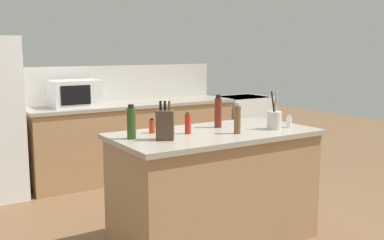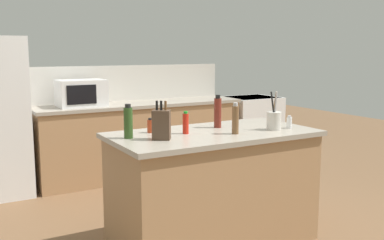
% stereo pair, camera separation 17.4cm
% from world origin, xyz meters
% --- Properties ---
extents(back_counter_run, '(2.67, 0.66, 0.94)m').
position_xyz_m(back_counter_run, '(0.30, 2.20, 0.47)').
color(back_counter_run, '#A87C54').
rests_on(back_counter_run, ground_plane).
extents(wall_backsplash, '(2.63, 0.03, 0.46)m').
position_xyz_m(wall_backsplash, '(0.30, 2.52, 1.17)').
color(wall_backsplash, beige).
rests_on(wall_backsplash, back_counter_run).
extents(kitchen_island, '(1.68, 0.86, 0.94)m').
position_xyz_m(kitchen_island, '(0.00, 0.00, 0.47)').
color(kitchen_island, '#A87C54').
rests_on(kitchen_island, ground_plane).
extents(range_oven, '(0.76, 0.65, 0.92)m').
position_xyz_m(range_oven, '(2.05, 2.20, 0.47)').
color(range_oven, white).
rests_on(range_oven, ground_plane).
extents(microwave, '(0.55, 0.39, 0.31)m').
position_xyz_m(microwave, '(-0.45, 2.20, 1.10)').
color(microwave, white).
rests_on(microwave, back_counter_run).
extents(knife_block, '(0.16, 0.16, 0.29)m').
position_xyz_m(knife_block, '(-0.50, -0.08, 1.05)').
color(knife_block, '#4C3828').
rests_on(knife_block, kitchen_island).
extents(utensil_crock, '(0.12, 0.12, 0.32)m').
position_xyz_m(utensil_crock, '(0.49, -0.17, 1.02)').
color(utensil_crock, beige).
rests_on(utensil_crock, kitchen_island).
extents(vinegar_bottle, '(0.06, 0.06, 0.28)m').
position_xyz_m(vinegar_bottle, '(0.14, 0.16, 1.07)').
color(vinegar_bottle, maroon).
rests_on(vinegar_bottle, kitchen_island).
extents(hot_sauce_bottle, '(0.05, 0.05, 0.18)m').
position_xyz_m(hot_sauce_bottle, '(-0.24, 0.04, 1.02)').
color(hot_sauce_bottle, red).
rests_on(hot_sauce_bottle, kitchen_island).
extents(spice_jar_paprika, '(0.05, 0.05, 0.12)m').
position_xyz_m(spice_jar_paprika, '(-0.46, 0.22, 1.00)').
color(spice_jar_paprika, '#B73D1E').
rests_on(spice_jar_paprika, kitchen_island).
extents(olive_oil_bottle, '(0.07, 0.07, 0.26)m').
position_xyz_m(olive_oil_bottle, '(-0.70, 0.09, 1.06)').
color(olive_oil_bottle, '#2D4C1E').
rests_on(olive_oil_bottle, kitchen_island).
extents(pepper_grinder, '(0.05, 0.05, 0.25)m').
position_xyz_m(pepper_grinder, '(0.10, -0.16, 1.06)').
color(pepper_grinder, brown).
rests_on(pepper_grinder, kitchen_island).
extents(salt_shaker, '(0.04, 0.04, 0.11)m').
position_xyz_m(salt_shaker, '(0.65, -0.18, 0.99)').
color(salt_shaker, silver).
rests_on(salt_shaker, kitchen_island).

